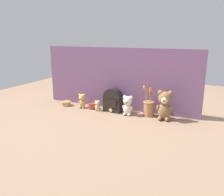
{
  "coord_description": "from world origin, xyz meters",
  "views": [
    {
      "loc": [
        1.05,
        -2.21,
        0.82
      ],
      "look_at": [
        0.0,
        0.02,
        0.16
      ],
      "focal_mm": 38.0,
      "sensor_mm": 36.0,
      "label": 1
    }
  ],
  "objects_px": {
    "teddy_bear_medium": "(128,105)",
    "flower_vase": "(149,107)",
    "teddy_bear_large": "(165,105)",
    "decorative_tin_tall": "(92,106)",
    "vintage_radio": "(113,101)",
    "teddy_bear_small": "(82,100)",
    "decorative_tin_short": "(66,103)",
    "teddy_bear_tiny": "(97,105)"
  },
  "relations": [
    {
      "from": "teddy_bear_medium",
      "to": "flower_vase",
      "type": "height_order",
      "value": "flower_vase"
    },
    {
      "from": "teddy_bear_large",
      "to": "decorative_tin_tall",
      "type": "relative_size",
      "value": 3.27
    },
    {
      "from": "vintage_radio",
      "to": "decorative_tin_tall",
      "type": "distance_m",
      "value": 0.27
    },
    {
      "from": "decorative_tin_tall",
      "to": "vintage_radio",
      "type": "bearing_deg",
      "value": 2.4
    },
    {
      "from": "teddy_bear_medium",
      "to": "vintage_radio",
      "type": "bearing_deg",
      "value": 168.12
    },
    {
      "from": "vintage_radio",
      "to": "decorative_tin_tall",
      "type": "height_order",
      "value": "vintage_radio"
    },
    {
      "from": "teddy_bear_small",
      "to": "decorative_tin_short",
      "type": "xyz_separation_m",
      "value": [
        -0.23,
        -0.0,
        -0.06
      ]
    },
    {
      "from": "teddy_bear_large",
      "to": "teddy_bear_small",
      "type": "xyz_separation_m",
      "value": [
        -0.95,
        -0.01,
        -0.07
      ]
    },
    {
      "from": "teddy_bear_large",
      "to": "decorative_tin_tall",
      "type": "height_order",
      "value": "teddy_bear_large"
    },
    {
      "from": "flower_vase",
      "to": "decorative_tin_short",
      "type": "relative_size",
      "value": 2.85
    },
    {
      "from": "teddy_bear_large",
      "to": "teddy_bear_medium",
      "type": "xyz_separation_m",
      "value": [
        -0.38,
        -0.02,
        -0.05
      ]
    },
    {
      "from": "decorative_tin_short",
      "to": "teddy_bear_large",
      "type": "bearing_deg",
      "value": 0.45
    },
    {
      "from": "teddy_bear_tiny",
      "to": "decorative_tin_short",
      "type": "xyz_separation_m",
      "value": [
        -0.44,
        0.02,
        -0.04
      ]
    },
    {
      "from": "teddy_bear_large",
      "to": "teddy_bear_small",
      "type": "bearing_deg",
      "value": -179.63
    },
    {
      "from": "teddy_bear_tiny",
      "to": "flower_vase",
      "type": "height_order",
      "value": "flower_vase"
    },
    {
      "from": "vintage_radio",
      "to": "decorative_tin_short",
      "type": "relative_size",
      "value": 2.25
    },
    {
      "from": "teddy_bear_small",
      "to": "decorative_tin_tall",
      "type": "bearing_deg",
      "value": 8.22
    },
    {
      "from": "teddy_bear_small",
      "to": "decorative_tin_short",
      "type": "distance_m",
      "value": 0.23
    },
    {
      "from": "flower_vase",
      "to": "decorative_tin_tall",
      "type": "xyz_separation_m",
      "value": [
        -0.66,
        -0.04,
        -0.06
      ]
    },
    {
      "from": "teddy_bear_small",
      "to": "flower_vase",
      "type": "height_order",
      "value": "flower_vase"
    },
    {
      "from": "teddy_bear_small",
      "to": "flower_vase",
      "type": "xyz_separation_m",
      "value": [
        0.78,
        0.05,
        0.01
      ]
    },
    {
      "from": "teddy_bear_large",
      "to": "decorative_tin_short",
      "type": "distance_m",
      "value": 1.18
    },
    {
      "from": "teddy_bear_small",
      "to": "teddy_bear_large",
      "type": "bearing_deg",
      "value": 0.37
    },
    {
      "from": "teddy_bear_medium",
      "to": "vintage_radio",
      "type": "distance_m",
      "value": 0.2
    },
    {
      "from": "teddy_bear_medium",
      "to": "flower_vase",
      "type": "bearing_deg",
      "value": 17.57
    },
    {
      "from": "vintage_radio",
      "to": "teddy_bear_large",
      "type": "bearing_deg",
      "value": -2.19
    },
    {
      "from": "decorative_tin_short",
      "to": "teddy_bear_small",
      "type": "bearing_deg",
      "value": 0.8
    },
    {
      "from": "flower_vase",
      "to": "teddy_bear_tiny",
      "type": "bearing_deg",
      "value": -172.47
    },
    {
      "from": "teddy_bear_large",
      "to": "teddy_bear_small",
      "type": "relative_size",
      "value": 1.77
    },
    {
      "from": "teddy_bear_medium",
      "to": "vintage_radio",
      "type": "xyz_separation_m",
      "value": [
        -0.19,
        0.04,
        0.01
      ]
    },
    {
      "from": "vintage_radio",
      "to": "flower_vase",
      "type": "bearing_deg",
      "value": 3.76
    },
    {
      "from": "teddy_bear_medium",
      "to": "teddy_bear_tiny",
      "type": "relative_size",
      "value": 1.75
    },
    {
      "from": "teddy_bear_medium",
      "to": "teddy_bear_small",
      "type": "height_order",
      "value": "teddy_bear_medium"
    },
    {
      "from": "teddy_bear_small",
      "to": "decorative_tin_tall",
      "type": "distance_m",
      "value": 0.13
    },
    {
      "from": "teddy_bear_small",
      "to": "decorative_tin_tall",
      "type": "height_order",
      "value": "teddy_bear_small"
    },
    {
      "from": "teddy_bear_tiny",
      "to": "teddy_bear_large",
      "type": "bearing_deg",
      "value": 2.08
    },
    {
      "from": "flower_vase",
      "to": "teddy_bear_small",
      "type": "bearing_deg",
      "value": -176.0
    },
    {
      "from": "teddy_bear_large",
      "to": "teddy_bear_tiny",
      "type": "distance_m",
      "value": 0.74
    },
    {
      "from": "teddy_bear_tiny",
      "to": "decorative_tin_tall",
      "type": "distance_m",
      "value": 0.1
    },
    {
      "from": "teddy_bear_large",
      "to": "decorative_tin_short",
      "type": "bearing_deg",
      "value": -179.55
    },
    {
      "from": "flower_vase",
      "to": "teddy_bear_medium",
      "type": "bearing_deg",
      "value": -162.43
    },
    {
      "from": "teddy_bear_medium",
      "to": "vintage_radio",
      "type": "height_order",
      "value": "vintage_radio"
    }
  ]
}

